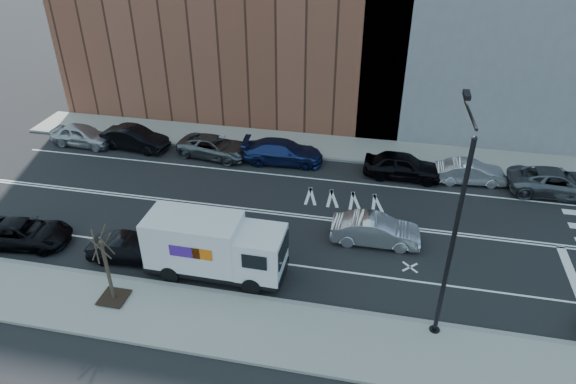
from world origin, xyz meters
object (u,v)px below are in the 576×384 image
at_px(far_parked_a, 83,135).
at_px(driving_sedan, 376,230).
at_px(fedex_van, 214,246).
at_px(far_parked_b, 135,138).

xyz_separation_m(far_parked_a, driving_sedan, (20.96, -7.34, -0.02)).
bearing_deg(fedex_van, far_parked_b, 130.76).
distance_m(fedex_van, driving_sedan, 8.37).
bearing_deg(driving_sedan, fedex_van, 117.34).
bearing_deg(far_parked_a, fedex_van, -126.31).
xyz_separation_m(far_parked_a, far_parked_b, (3.89, 0.20, 0.01)).
bearing_deg(fedex_van, far_parked_a, 140.82).
distance_m(far_parked_a, driving_sedan, 22.21).
height_order(fedex_van, far_parked_a, fedex_van).
relative_size(far_parked_a, driving_sedan, 0.99).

